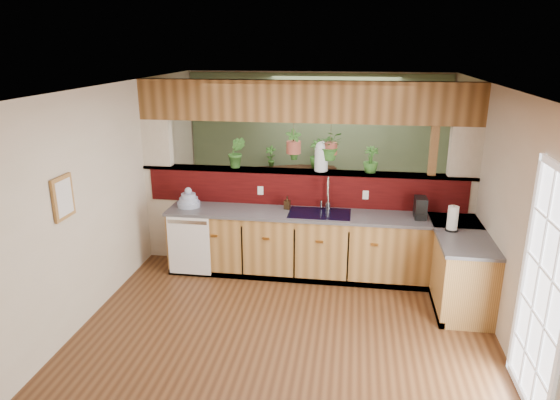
# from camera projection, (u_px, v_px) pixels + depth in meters

# --- Properties ---
(ground) EXTENTS (4.60, 7.00, 0.01)m
(ground) POSITION_uv_depth(u_px,v_px,m) (291.00, 309.00, 6.02)
(ground) COLOR #502F18
(ground) RESTS_ON ground
(ceiling) EXTENTS (4.60, 7.00, 0.01)m
(ceiling) POSITION_uv_depth(u_px,v_px,m) (293.00, 89.00, 5.24)
(ceiling) COLOR brown
(ceiling) RESTS_ON ground
(wall_back) EXTENTS (4.60, 0.02, 2.60)m
(wall_back) POSITION_uv_depth(u_px,v_px,m) (316.00, 146.00, 8.93)
(wall_back) COLOR beige
(wall_back) RESTS_ON ground
(wall_left) EXTENTS (0.02, 7.00, 2.60)m
(wall_left) POSITION_uv_depth(u_px,v_px,m) (101.00, 198.00, 5.95)
(wall_left) COLOR beige
(wall_left) RESTS_ON ground
(wall_right) EXTENTS (0.02, 7.00, 2.60)m
(wall_right) POSITION_uv_depth(u_px,v_px,m) (506.00, 217.00, 5.31)
(wall_right) COLOR beige
(wall_right) RESTS_ON ground
(pass_through_partition) EXTENTS (4.60, 0.21, 2.60)m
(pass_through_partition) POSITION_uv_depth(u_px,v_px,m) (306.00, 184.00, 6.93)
(pass_through_partition) COLOR beige
(pass_through_partition) RESTS_ON ground
(pass_through_ledge) EXTENTS (4.60, 0.21, 0.04)m
(pass_through_ledge) POSITION_uv_depth(u_px,v_px,m) (304.00, 172.00, 6.88)
(pass_through_ledge) COLOR brown
(pass_through_ledge) RESTS_ON ground
(header_beam) EXTENTS (4.60, 0.15, 0.55)m
(header_beam) POSITION_uv_depth(u_px,v_px,m) (305.00, 102.00, 6.59)
(header_beam) COLOR brown
(header_beam) RESTS_ON ground
(sage_backwall) EXTENTS (4.55, 0.02, 2.55)m
(sage_backwall) POSITION_uv_depth(u_px,v_px,m) (316.00, 146.00, 8.91)
(sage_backwall) COLOR #576B49
(sage_backwall) RESTS_ON ground
(countertop) EXTENTS (4.14, 1.52, 0.90)m
(countertop) POSITION_uv_depth(u_px,v_px,m) (362.00, 250.00, 6.59)
(countertop) COLOR olive
(countertop) RESTS_ON ground
(dishwasher) EXTENTS (0.58, 0.03, 0.82)m
(dishwasher) POSITION_uv_depth(u_px,v_px,m) (189.00, 246.00, 6.72)
(dishwasher) COLOR white
(dishwasher) RESTS_ON ground
(navy_sink) EXTENTS (0.82, 0.50, 0.18)m
(navy_sink) POSITION_uv_depth(u_px,v_px,m) (319.00, 219.00, 6.66)
(navy_sink) COLOR black
(navy_sink) RESTS_ON countertop
(french_door) EXTENTS (0.06, 1.02, 2.16)m
(french_door) POSITION_uv_depth(u_px,v_px,m) (542.00, 296.00, 4.16)
(french_door) COLOR white
(french_door) RESTS_ON ground
(framed_print) EXTENTS (0.04, 0.35, 0.45)m
(framed_print) POSITION_uv_depth(u_px,v_px,m) (63.00, 198.00, 5.12)
(framed_print) COLOR olive
(framed_print) RESTS_ON wall_left
(faucet) EXTENTS (0.21, 0.21, 0.47)m
(faucet) POSITION_uv_depth(u_px,v_px,m) (328.00, 192.00, 6.69)
(faucet) COLOR #B7B7B2
(faucet) RESTS_ON countertop
(dish_stack) EXTENTS (0.31, 0.31, 0.27)m
(dish_stack) POSITION_uv_depth(u_px,v_px,m) (189.00, 201.00, 6.89)
(dish_stack) COLOR #99A7C6
(dish_stack) RESTS_ON countertop
(soap_dispenser) EXTENTS (0.08, 0.09, 0.18)m
(soap_dispenser) POSITION_uv_depth(u_px,v_px,m) (287.00, 203.00, 6.79)
(soap_dispenser) COLOR #332212
(soap_dispenser) RESTS_ON countertop
(coffee_maker) EXTENTS (0.15, 0.25, 0.28)m
(coffee_maker) POSITION_uv_depth(u_px,v_px,m) (420.00, 209.00, 6.42)
(coffee_maker) COLOR black
(coffee_maker) RESTS_ON countertop
(paper_towel) EXTENTS (0.15, 0.15, 0.33)m
(paper_towel) POSITION_uv_depth(u_px,v_px,m) (453.00, 219.00, 5.98)
(paper_towel) COLOR black
(paper_towel) RESTS_ON countertop
(glass_jar) EXTENTS (0.19, 0.19, 0.41)m
(glass_jar) POSITION_uv_depth(u_px,v_px,m) (321.00, 156.00, 6.78)
(glass_jar) COLOR silver
(glass_jar) RESTS_ON pass_through_ledge
(ledge_plant_left) EXTENTS (0.25, 0.21, 0.44)m
(ledge_plant_left) POSITION_uv_depth(u_px,v_px,m) (237.00, 152.00, 6.94)
(ledge_plant_left) COLOR #2B5E20
(ledge_plant_left) RESTS_ON pass_through_ledge
(ledge_plant_right) EXTENTS (0.22, 0.22, 0.36)m
(ledge_plant_right) POSITION_uv_depth(u_px,v_px,m) (371.00, 160.00, 6.70)
(ledge_plant_right) COLOR #2B5E20
(ledge_plant_right) RESTS_ON pass_through_ledge
(hanging_plant_a) EXTENTS (0.26, 0.21, 0.55)m
(hanging_plant_a) POSITION_uv_depth(u_px,v_px,m) (294.00, 135.00, 6.75)
(hanging_plant_a) COLOR brown
(hanging_plant_a) RESTS_ON header_beam
(hanging_plant_b) EXTENTS (0.36, 0.31, 0.52)m
(hanging_plant_b) POSITION_uv_depth(u_px,v_px,m) (331.00, 133.00, 6.67)
(hanging_plant_b) COLOR brown
(hanging_plant_b) RESTS_ON header_beam
(shelving_console) EXTENTS (1.42, 0.82, 0.92)m
(shelving_console) POSITION_uv_depth(u_px,v_px,m) (296.00, 192.00, 8.98)
(shelving_console) COLOR black
(shelving_console) RESTS_ON ground
(shelf_plant_a) EXTENTS (0.22, 0.17, 0.37)m
(shelf_plant_a) POSITION_uv_depth(u_px,v_px,m) (271.00, 156.00, 8.85)
(shelf_plant_a) COLOR #2B5E20
(shelf_plant_a) RESTS_ON shelving_console
(shelf_plant_b) EXTENTS (0.31, 0.31, 0.49)m
(shelf_plant_b) POSITION_uv_depth(u_px,v_px,m) (317.00, 154.00, 8.72)
(shelf_plant_b) COLOR #2B5E20
(shelf_plant_b) RESTS_ON shelving_console
(floor_plant) EXTENTS (0.74, 0.65, 0.78)m
(floor_plant) POSITION_uv_depth(u_px,v_px,m) (394.00, 221.00, 7.83)
(floor_plant) COLOR #2B5E20
(floor_plant) RESTS_ON ground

